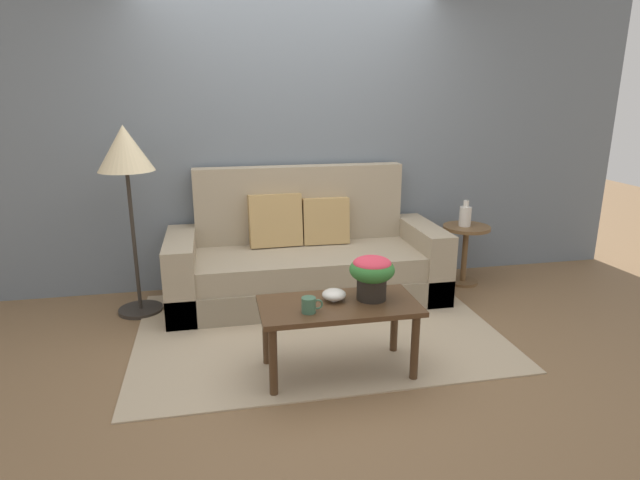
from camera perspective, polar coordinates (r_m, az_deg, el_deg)
ground_plane at (r=3.81m, az=0.13°, el=-10.86°), size 14.00×14.00×0.00m
wall_back at (r=4.71m, az=-3.19°, el=11.87°), size 6.40×0.12×2.77m
area_rug at (r=3.97m, az=-0.41°, el=-9.63°), size 2.59×1.83×0.01m
couch at (r=4.47m, az=-1.57°, el=-2.26°), size 2.27×0.87×1.09m
coffee_table at (r=3.26m, az=2.05°, el=-8.00°), size 0.97×0.48×0.47m
side_table at (r=4.95m, az=15.47°, el=-0.41°), size 0.42×0.42×0.54m
floor_lamp at (r=4.21m, az=-20.29°, el=8.17°), size 0.42×0.42×1.47m
potted_plant at (r=3.25m, az=5.64°, el=-3.51°), size 0.28×0.28×0.27m
coffee_mug at (r=3.09m, az=-1.17°, el=-7.05°), size 0.13×0.08×0.09m
snack_bowl at (r=3.26m, az=1.45°, el=-5.94°), size 0.15×0.15×0.07m
table_vase at (r=4.88m, az=15.45°, el=2.56°), size 0.11×0.11×0.23m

